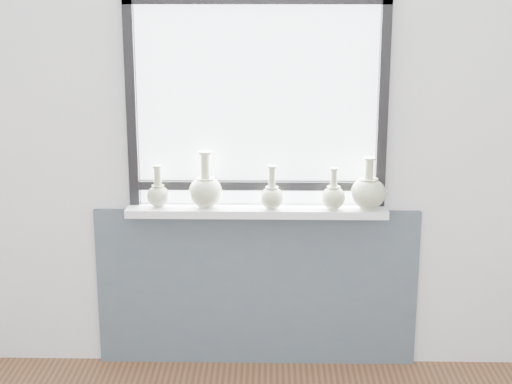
{
  "coord_description": "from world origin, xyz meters",
  "views": [
    {
      "loc": [
        0.07,
        -2.11,
        1.99
      ],
      "look_at": [
        0.0,
        1.55,
        1.02
      ],
      "focal_mm": 55.0,
      "sensor_mm": 36.0,
      "label": 1
    }
  ],
  "objects_px": {
    "windowsill": "(257,211)",
    "vase_b": "(206,190)",
    "vase_a": "(158,194)",
    "vase_e": "(368,192)",
    "vase_c": "(272,195)",
    "vase_d": "(333,196)"
  },
  "relations": [
    {
      "from": "windowsill",
      "to": "vase_d",
      "type": "xyz_separation_m",
      "value": [
        0.39,
        -0.03,
        0.09
      ]
    },
    {
      "from": "vase_c",
      "to": "vase_e",
      "type": "relative_size",
      "value": 0.84
    },
    {
      "from": "windowsill",
      "to": "vase_a",
      "type": "xyz_separation_m",
      "value": [
        -0.5,
        -0.0,
        0.09
      ]
    },
    {
      "from": "windowsill",
      "to": "vase_e",
      "type": "distance_m",
      "value": 0.57
    },
    {
      "from": "vase_a",
      "to": "vase_e",
      "type": "xyz_separation_m",
      "value": [
        1.06,
        -0.02,
        0.02
      ]
    },
    {
      "from": "vase_e",
      "to": "vase_c",
      "type": "bearing_deg",
      "value": -179.14
    },
    {
      "from": "vase_b",
      "to": "vase_c",
      "type": "relative_size",
      "value": 1.3
    },
    {
      "from": "windowsill",
      "to": "vase_a",
      "type": "height_order",
      "value": "vase_a"
    },
    {
      "from": "vase_e",
      "to": "vase_a",
      "type": "bearing_deg",
      "value": 178.85
    },
    {
      "from": "vase_b",
      "to": "vase_e",
      "type": "height_order",
      "value": "vase_b"
    },
    {
      "from": "vase_b",
      "to": "windowsill",
      "type": "bearing_deg",
      "value": 1.7
    },
    {
      "from": "vase_d",
      "to": "vase_e",
      "type": "distance_m",
      "value": 0.18
    },
    {
      "from": "windowsill",
      "to": "vase_b",
      "type": "bearing_deg",
      "value": -178.3
    },
    {
      "from": "windowsill",
      "to": "vase_d",
      "type": "distance_m",
      "value": 0.4
    },
    {
      "from": "vase_c",
      "to": "vase_d",
      "type": "xyz_separation_m",
      "value": [
        0.31,
        0.0,
        -0.0
      ]
    },
    {
      "from": "windowsill",
      "to": "vase_b",
      "type": "xyz_separation_m",
      "value": [
        -0.26,
        -0.01,
        0.11
      ]
    },
    {
      "from": "vase_d",
      "to": "vase_e",
      "type": "relative_size",
      "value": 0.8
    },
    {
      "from": "vase_b",
      "to": "vase_e",
      "type": "xyz_separation_m",
      "value": [
        0.82,
        -0.01,
        -0.0
      ]
    },
    {
      "from": "vase_a",
      "to": "vase_c",
      "type": "distance_m",
      "value": 0.58
    },
    {
      "from": "vase_a",
      "to": "vase_e",
      "type": "height_order",
      "value": "vase_e"
    },
    {
      "from": "windowsill",
      "to": "vase_b",
      "type": "relative_size",
      "value": 4.58
    },
    {
      "from": "vase_b",
      "to": "vase_e",
      "type": "distance_m",
      "value": 0.82
    }
  ]
}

